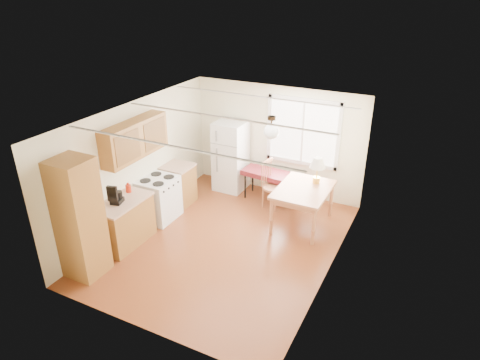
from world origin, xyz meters
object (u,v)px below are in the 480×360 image
Objects in this scene: refrigerator at (231,156)px; dining_table at (303,193)px; bench at (274,176)px; chair at (270,181)px.

refrigerator reaches higher than dining_table.
bench is 1.40× the size of chair.
bench is at bearing 141.51° from dining_table.
chair is at bearing 153.60° from dining_table.
chair is (1.17, -0.41, -0.22)m from refrigerator.
chair reaches higher than dining_table.
chair is (0.03, -0.30, 0.01)m from bench.
bench is at bearing -5.62° from refrigerator.
refrigerator is 1.16m from bench.
dining_table is at bearing -22.46° from refrigerator.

